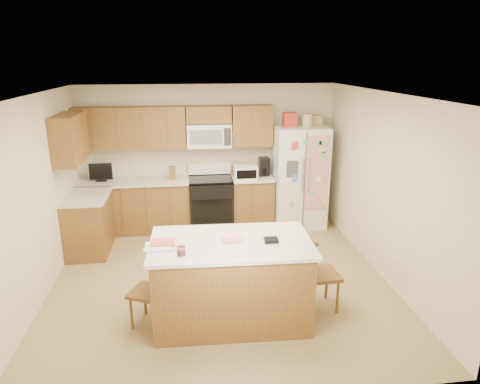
{
  "coord_description": "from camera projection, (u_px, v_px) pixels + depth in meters",
  "views": [
    {
      "loc": [
        -0.4,
        -5.27,
        2.92
      ],
      "look_at": [
        0.32,
        0.35,
        1.14
      ],
      "focal_mm": 32.0,
      "sensor_mm": 36.0,
      "label": 1
    }
  ],
  "objects": [
    {
      "name": "ground",
      "position": [
        220.0,
        279.0,
        5.91
      ],
      "size": [
        4.5,
        4.5,
        0.0
      ],
      "primitive_type": "plane",
      "color": "olive",
      "rests_on": "ground"
    },
    {
      "name": "room_shell",
      "position": [
        219.0,
        179.0,
        5.48
      ],
      "size": [
        4.6,
        4.6,
        2.52
      ],
      "color": "beige",
      "rests_on": "ground"
    },
    {
      "name": "cabinetry",
      "position": [
        153.0,
        182.0,
        7.22
      ],
      "size": [
        3.36,
        1.56,
        2.15
      ],
      "color": "olive",
      "rests_on": "ground"
    },
    {
      "name": "stove",
      "position": [
        211.0,
        202.0,
        7.6
      ],
      "size": [
        0.76,
        0.65,
        1.13
      ],
      "color": "black",
      "rests_on": "ground"
    },
    {
      "name": "refrigerator",
      "position": [
        299.0,
        176.0,
        7.6
      ],
      "size": [
        0.9,
        0.79,
        2.04
      ],
      "color": "white",
      "rests_on": "ground"
    },
    {
      "name": "island",
      "position": [
        231.0,
        280.0,
        4.88
      ],
      "size": [
        1.85,
        1.1,
        1.07
      ],
      "color": "olive",
      "rests_on": "ground"
    },
    {
      "name": "windsor_chair_left",
      "position": [
        149.0,
        291.0,
        4.8
      ],
      "size": [
        0.48,
        0.49,
        0.88
      ],
      "color": "olive",
      "rests_on": "ground"
    },
    {
      "name": "windsor_chair_back",
      "position": [
        227.0,
        259.0,
        5.52
      ],
      "size": [
        0.53,
        0.52,
        0.94
      ],
      "color": "olive",
      "rests_on": "ground"
    },
    {
      "name": "windsor_chair_right",
      "position": [
        320.0,
        274.0,
        5.12
      ],
      "size": [
        0.42,
        0.44,
        0.96
      ],
      "color": "olive",
      "rests_on": "ground"
    }
  ]
}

